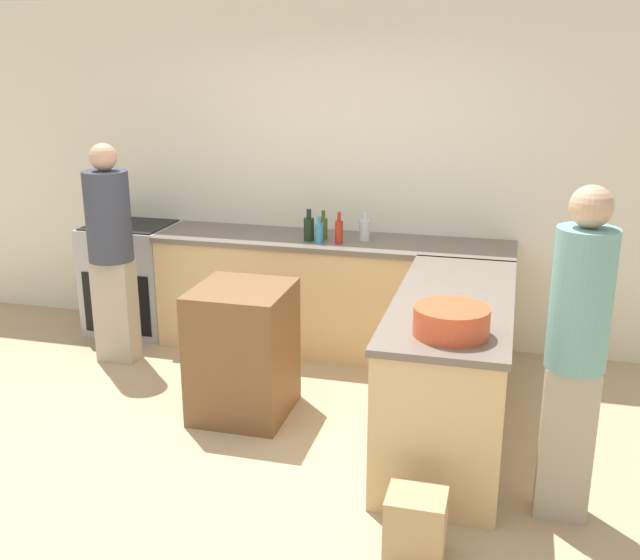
% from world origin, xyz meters
% --- Properties ---
extents(ground_plane, '(14.00, 14.00, 0.00)m').
position_xyz_m(ground_plane, '(0.00, 0.00, 0.00)').
color(ground_plane, tan).
extents(wall_back, '(8.00, 0.06, 2.70)m').
position_xyz_m(wall_back, '(0.00, 2.15, 1.35)').
color(wall_back, silver).
rests_on(wall_back, ground_plane).
extents(counter_back, '(2.77, 0.66, 0.91)m').
position_xyz_m(counter_back, '(0.00, 1.81, 0.46)').
color(counter_back, '#D6B27A').
rests_on(counter_back, ground_plane).
extents(counter_peninsula, '(0.69, 1.84, 0.91)m').
position_xyz_m(counter_peninsula, '(1.04, 0.59, 0.46)').
color(counter_peninsula, '#D6B27A').
rests_on(counter_peninsula, ground_plane).
extents(range_oven, '(0.71, 0.60, 0.92)m').
position_xyz_m(range_oven, '(-1.74, 1.82, 0.46)').
color(range_oven, '#ADADB2').
rests_on(range_oven, ground_plane).
extents(island_table, '(0.60, 0.62, 0.86)m').
position_xyz_m(island_table, '(-0.29, 0.59, 0.43)').
color(island_table, brown).
rests_on(island_table, ground_plane).
extents(mixing_bowl, '(0.39, 0.39, 0.15)m').
position_xyz_m(mixing_bowl, '(1.08, -0.02, 0.99)').
color(mixing_bowl, '#DB512D').
rests_on(mixing_bowl, counter_peninsula).
extents(olive_oil_bottle, '(0.07, 0.07, 0.22)m').
position_xyz_m(olive_oil_bottle, '(-0.07, 1.79, 1.00)').
color(olive_oil_bottle, '#475B1E').
rests_on(olive_oil_bottle, counter_back).
extents(vinegar_bottle_clear, '(0.08, 0.08, 0.21)m').
position_xyz_m(vinegar_bottle_clear, '(0.25, 1.83, 0.99)').
color(vinegar_bottle_clear, silver).
rests_on(vinegar_bottle_clear, counter_back).
extents(wine_bottle_dark, '(0.08, 0.08, 0.24)m').
position_xyz_m(wine_bottle_dark, '(-0.16, 1.71, 1.01)').
color(wine_bottle_dark, black).
rests_on(wine_bottle_dark, counter_back).
extents(hot_sauce_bottle, '(0.06, 0.06, 0.24)m').
position_xyz_m(hot_sauce_bottle, '(0.08, 1.68, 1.01)').
color(hot_sauce_bottle, red).
rests_on(hot_sauce_bottle, counter_back).
extents(dish_soap_bottle, '(0.06, 0.06, 0.21)m').
position_xyz_m(dish_soap_bottle, '(-0.06, 1.65, 0.99)').
color(dish_soap_bottle, '#338CBF').
rests_on(dish_soap_bottle, counter_back).
extents(person_by_range, '(0.33, 0.33, 1.67)m').
position_xyz_m(person_by_range, '(-1.54, 1.17, 0.91)').
color(person_by_range, '#ADA38E').
rests_on(person_by_range, ground_plane).
extents(person_at_peninsula, '(0.29, 0.29, 1.72)m').
position_xyz_m(person_at_peninsula, '(1.68, -0.08, 0.95)').
color(person_at_peninsula, '#ADA38E').
rests_on(person_at_peninsula, ground_plane).
extents(paper_bag, '(0.28, 0.24, 0.33)m').
position_xyz_m(paper_bag, '(1.01, -0.62, 0.17)').
color(paper_bag, tan).
rests_on(paper_bag, ground_plane).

